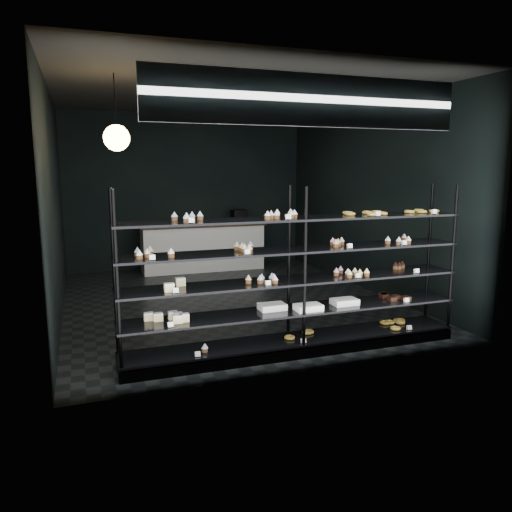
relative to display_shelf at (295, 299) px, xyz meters
name	(u,v)px	position (x,y,z in m)	size (l,w,h in m)	color
room	(227,201)	(-0.07, 2.45, 0.97)	(5.01, 6.01, 3.20)	black
display_shelf	(295,299)	(0.00, 0.00, 0.00)	(4.00, 0.50, 1.91)	black
signage	(311,100)	(-0.07, -0.48, 2.12)	(3.30, 0.05, 0.50)	#0C153E
pendant_lamp	(117,138)	(-1.79, 1.18, 1.82)	(0.31, 0.31, 0.88)	black
service_counter	(203,246)	(0.13, 4.95, -0.13)	(2.58, 0.65, 1.23)	silver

